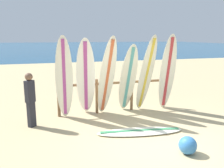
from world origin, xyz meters
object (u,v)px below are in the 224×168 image
object	(u,v)px
surfboard_leaning_center_right	(146,74)
surfboard_lying_on_sand	(140,131)
surfboard_leaning_center_left	(107,77)
surfboard_leaning_far_left	(64,79)
surfboard_leaning_left	(86,78)
surfboard_leaning_right	(167,73)
surfboard_rack	(115,90)
surfboard_leaning_center	(128,79)
beach_ball	(188,145)
beachgoer_standing	(30,98)

from	to	relation	value
surfboard_leaning_center_right	surfboard_lying_on_sand	xyz separation A→B (m)	(-0.82, -1.50, -1.22)
surfboard_leaning_center_right	surfboard_leaning_center_left	bearing A→B (deg)	-176.69
surfboard_leaning_far_left	surfboard_lying_on_sand	bearing A→B (deg)	-41.49
surfboard_leaning_left	surfboard_leaning_center_left	size ratio (longest dim) A/B	0.98
surfboard_leaning_right	surfboard_rack	bearing A→B (deg)	168.28
surfboard_leaning_center_left	surfboard_lying_on_sand	size ratio (longest dim) A/B	1.08
surfboard_leaning_center_left	surfboard_leaning_center	world-z (taller)	surfboard_leaning_center_left
surfboard_leaning_center_right	beach_ball	world-z (taller)	surfboard_leaning_center_right
surfboard_leaning_center_right	beach_ball	bearing A→B (deg)	-95.88
surfboard_leaning_center_left	beach_ball	size ratio (longest dim) A/B	6.46
surfboard_rack	surfboard_leaning_center_left	size ratio (longest dim) A/B	1.49
surfboard_leaning_left	surfboard_leaning_center	world-z (taller)	surfboard_leaning_left
surfboard_leaning_left	surfboard_leaning_center_right	world-z (taller)	surfboard_leaning_center_right
surfboard_leaning_far_left	surfboard_lying_on_sand	world-z (taller)	surfboard_leaning_far_left
surfboard_leaning_center_left	surfboard_leaning_center	bearing A→B (deg)	12.55
surfboard_rack	surfboard_lying_on_sand	size ratio (longest dim) A/B	1.61
surfboard_leaning_center	surfboard_leaning_right	xyz separation A→B (m)	(1.35, -0.07, 0.15)
surfboard_lying_on_sand	surfboard_leaning_center_right	bearing A→B (deg)	61.35
surfboard_leaning_left	surfboard_leaning_center	xyz separation A→B (m)	(1.35, 0.00, -0.09)
surfboard_leaning_center	surfboard_leaning_center_left	bearing A→B (deg)	-167.45
surfboard_rack	surfboard_leaning_center	size ratio (longest dim) A/B	1.64
surfboard_leaning_left	surfboard_lying_on_sand	bearing A→B (deg)	-54.89
surfboard_leaning_right	beachgoer_standing	xyz separation A→B (m)	(-4.28, -0.28, -0.44)
surfboard_rack	surfboard_leaning_center_right	bearing A→B (deg)	-21.53
surfboard_leaning_far_left	beachgoer_standing	size ratio (longest dim) A/B	1.66
surfboard_lying_on_sand	beach_ball	world-z (taller)	beach_ball
surfboard_leaning_center	surfboard_leaning_right	distance (m)	1.36
surfboard_rack	beachgoer_standing	xyz separation A→B (m)	(-2.57, -0.63, 0.11)
surfboard_leaning_right	surfboard_lying_on_sand	bearing A→B (deg)	-136.33
surfboard_leaning_center_right	surfboard_leaning_far_left	bearing A→B (deg)	178.86
surfboard_leaning_far_left	surfboard_leaning_left	xyz separation A→B (m)	(0.64, 0.04, -0.03)
surfboard_leaning_center	beachgoer_standing	xyz separation A→B (m)	(-2.93, -0.35, -0.30)
surfboard_leaning_right	surfboard_lying_on_sand	xyz separation A→B (m)	(-1.59, -1.51, -1.23)
surfboard_leaning_left	beach_ball	xyz separation A→B (m)	(1.64, -2.88, -1.02)
surfboard_rack	surfboard_leaning_right	xyz separation A→B (m)	(1.71, -0.35, 0.55)
surfboard_rack	surfboard_leaning_left	bearing A→B (deg)	-164.06
surfboard_leaning_center_left	beachgoer_standing	bearing A→B (deg)	-175.10
surfboard_leaning_far_left	surfboard_leaning_center_left	size ratio (longest dim) A/B	1.00
beachgoer_standing	beach_ball	size ratio (longest dim) A/B	3.90
surfboard_leaning_right	surfboard_leaning_center_left	bearing A→B (deg)	-177.46
surfboard_rack	surfboard_leaning_center_left	bearing A→B (deg)	-130.27
surfboard_leaning_far_left	beachgoer_standing	distance (m)	1.08
surfboard_leaning_left	beach_ball	bearing A→B (deg)	-60.24
surfboard_leaning_center_right	surfboard_leaning_right	bearing A→B (deg)	1.21
beachgoer_standing	surfboard_rack	bearing A→B (deg)	13.85
surfboard_leaning_far_left	surfboard_leaning_center_right	xyz separation A→B (m)	(2.57, -0.05, 0.01)
surfboard_leaning_left	beachgoer_standing	size ratio (longest dim) A/B	1.62
surfboard_leaning_far_left	beach_ball	distance (m)	3.79
beach_ball	surfboard_leaning_center	bearing A→B (deg)	95.81
surfboard_leaning_right	surfboard_leaning_center_right	bearing A→B (deg)	-178.79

